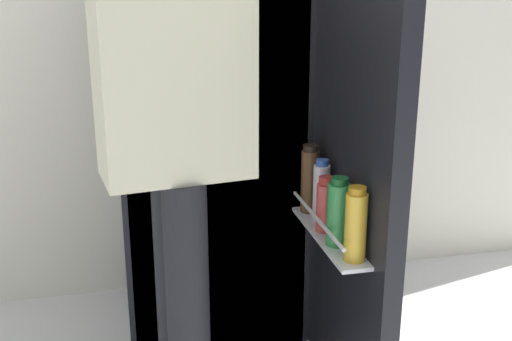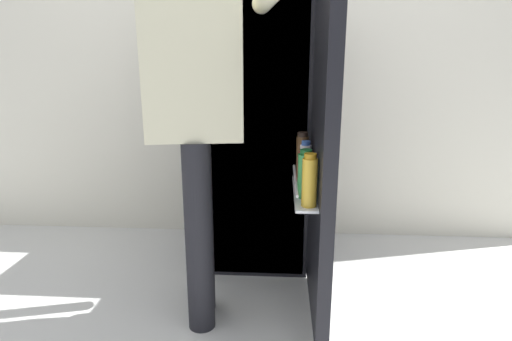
% 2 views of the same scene
% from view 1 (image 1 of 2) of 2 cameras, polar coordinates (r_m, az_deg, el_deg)
% --- Properties ---
extents(kitchen_wall, '(4.40, 0.10, 2.53)m').
position_cam_1_polar(kitchen_wall, '(2.68, -6.04, 15.01)').
color(kitchen_wall, silver).
rests_on(kitchen_wall, ground_plane).
extents(refrigerator, '(0.73, 1.27, 1.61)m').
position_cam_1_polar(refrigerator, '(2.34, -3.78, 3.41)').
color(refrigerator, black).
rests_on(refrigerator, ground_plane).
extents(person, '(0.61, 0.67, 1.72)m').
position_cam_1_polar(person, '(1.63, -7.22, 5.43)').
color(person, black).
rests_on(person, ground_plane).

